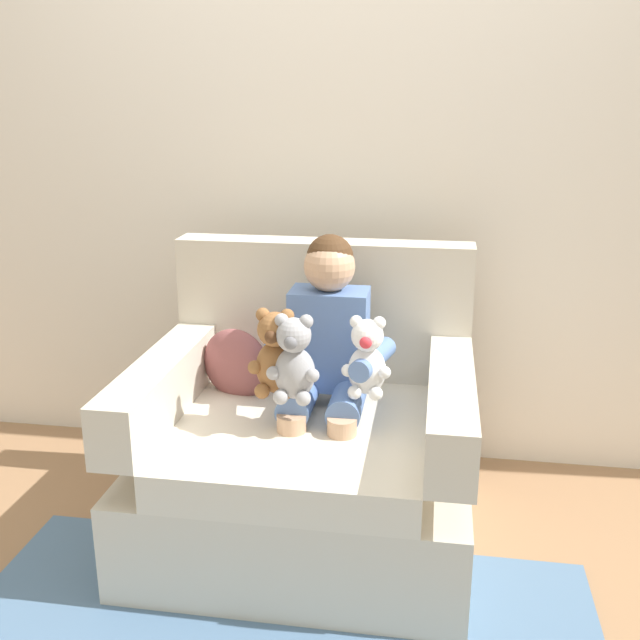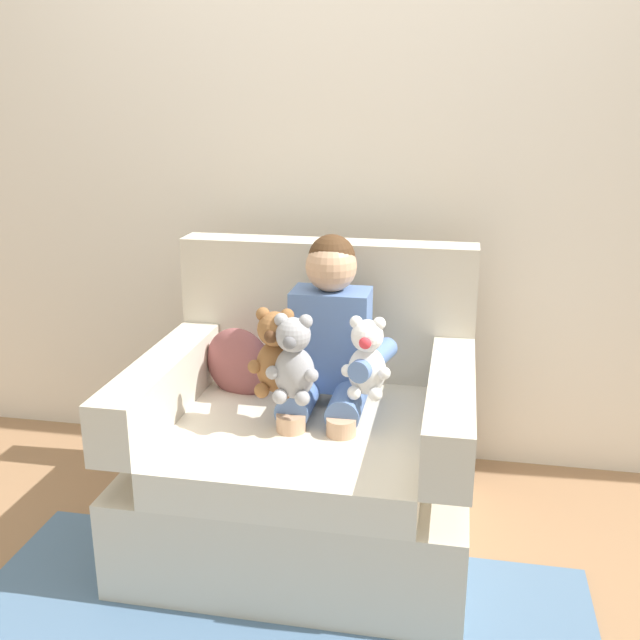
{
  "view_description": "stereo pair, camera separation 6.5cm",
  "coord_description": "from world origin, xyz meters",
  "px_view_note": "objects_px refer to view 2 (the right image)",
  "views": [
    {
      "loc": [
        0.41,
        -2.2,
        1.48
      ],
      "look_at": [
        0.06,
        -0.05,
        0.8
      ],
      "focal_mm": 41.64,
      "sensor_mm": 36.0,
      "label": 1
    },
    {
      "loc": [
        0.47,
        -2.19,
        1.48
      ],
      "look_at": [
        0.06,
        -0.05,
        0.8
      ],
      "focal_mm": 41.64,
      "sensor_mm": 36.0,
      "label": 2
    }
  ],
  "objects_px": {
    "seated_child": "(327,349)",
    "plush_white": "(367,359)",
    "armchair": "(308,450)",
    "plush_brown": "(275,354)",
    "plush_grey": "(294,360)",
    "throw_pillow": "(239,363)"
  },
  "relations": [
    {
      "from": "plush_white",
      "to": "throw_pillow",
      "type": "relative_size",
      "value": 1.0
    },
    {
      "from": "seated_child",
      "to": "throw_pillow",
      "type": "distance_m",
      "value": 0.37
    },
    {
      "from": "plush_white",
      "to": "plush_brown",
      "type": "height_order",
      "value": "plush_brown"
    },
    {
      "from": "seated_child",
      "to": "plush_white",
      "type": "relative_size",
      "value": 3.18
    },
    {
      "from": "plush_white",
      "to": "throw_pillow",
      "type": "distance_m",
      "value": 0.55
    },
    {
      "from": "seated_child",
      "to": "plush_grey",
      "type": "relative_size",
      "value": 2.97
    },
    {
      "from": "plush_white",
      "to": "plush_brown",
      "type": "distance_m",
      "value": 0.28
    },
    {
      "from": "armchair",
      "to": "seated_child",
      "type": "bearing_deg",
      "value": 31.54
    },
    {
      "from": "armchair",
      "to": "seated_child",
      "type": "relative_size",
      "value": 1.31
    },
    {
      "from": "plush_grey",
      "to": "plush_brown",
      "type": "bearing_deg",
      "value": 165.7
    },
    {
      "from": "seated_child",
      "to": "plush_grey",
      "type": "height_order",
      "value": "seated_child"
    },
    {
      "from": "seated_child",
      "to": "plush_grey",
      "type": "bearing_deg",
      "value": -115.73
    },
    {
      "from": "armchair",
      "to": "plush_white",
      "type": "relative_size",
      "value": 4.15
    },
    {
      "from": "plush_brown",
      "to": "seated_child",
      "type": "bearing_deg",
      "value": 72.03
    },
    {
      "from": "plush_brown",
      "to": "armchair",
      "type": "bearing_deg",
      "value": 80.48
    },
    {
      "from": "plush_white",
      "to": "throw_pillow",
      "type": "bearing_deg",
      "value": 149.41
    },
    {
      "from": "plush_brown",
      "to": "plush_grey",
      "type": "bearing_deg",
      "value": -6.21
    },
    {
      "from": "plush_grey",
      "to": "throw_pillow",
      "type": "distance_m",
      "value": 0.42
    },
    {
      "from": "throw_pillow",
      "to": "plush_grey",
      "type": "bearing_deg",
      "value": -47.6
    },
    {
      "from": "plush_white",
      "to": "seated_child",
      "type": "bearing_deg",
      "value": 134.14
    },
    {
      "from": "plush_grey",
      "to": "plush_brown",
      "type": "height_order",
      "value": "plush_brown"
    },
    {
      "from": "armchair",
      "to": "plush_grey",
      "type": "xyz_separation_m",
      "value": [
        -0.01,
        -0.16,
        0.38
      ]
    }
  ]
}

